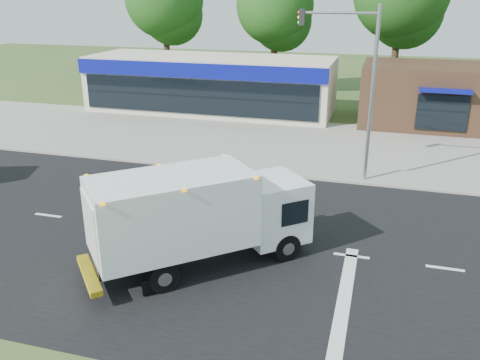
{
  "coord_description": "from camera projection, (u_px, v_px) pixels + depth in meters",
  "views": [
    {
      "loc": [
        3.59,
        -15.75,
        8.49
      ],
      "look_at": [
        -1.46,
        1.72,
        1.7
      ],
      "focal_mm": 38.0,
      "sensor_mm": 36.0,
      "label": 1
    }
  ],
  "objects": [
    {
      "name": "ground",
      "position": [
        266.0,
        245.0,
        18.08
      ],
      "size": [
        120.0,
        120.0,
        0.0
      ],
      "primitive_type": "plane",
      "color": "#385123",
      "rests_on": "ground"
    },
    {
      "name": "road_asphalt",
      "position": [
        266.0,
        245.0,
        18.08
      ],
      "size": [
        60.0,
        14.0,
        0.02
      ],
      "primitive_type": "cube",
      "color": "black",
      "rests_on": "ground"
    },
    {
      "name": "sidewalk",
      "position": [
        304.0,
        170.0,
        25.44
      ],
      "size": [
        60.0,
        2.4,
        0.12
      ],
      "primitive_type": "cube",
      "color": "gray",
      "rests_on": "ground"
    },
    {
      "name": "parking_apron",
      "position": [
        319.0,
        140.0,
        30.68
      ],
      "size": [
        60.0,
        9.0,
        0.02
      ],
      "primitive_type": "cube",
      "color": "gray",
      "rests_on": "ground"
    },
    {
      "name": "lane_markings",
      "position": [
        297.0,
        268.0,
        16.51
      ],
      "size": [
        55.2,
        7.0,
        0.01
      ],
      "color": "silver",
      "rests_on": "road_asphalt"
    },
    {
      "name": "ems_box_truck",
      "position": [
        197.0,
        213.0,
        16.09
      ],
      "size": [
        7.01,
        6.6,
        3.27
      ],
      "rotation": [
        0.0,
        0.0,
        0.73
      ],
      "color": "black",
      "rests_on": "ground"
    },
    {
      "name": "emergency_worker",
      "position": [
        174.0,
        214.0,
        18.32
      ],
      "size": [
        0.78,
        0.71,
        1.9
      ],
      "rotation": [
        0.0,
        0.0,
        0.57
      ],
      "color": "tan",
      "rests_on": "ground"
    },
    {
      "name": "retail_strip_mall",
      "position": [
        210.0,
        84.0,
        37.66
      ],
      "size": [
        18.0,
        6.2,
        4.0
      ],
      "color": "beige",
      "rests_on": "ground"
    },
    {
      "name": "brown_storefront",
      "position": [
        439.0,
        95.0,
        33.55
      ],
      "size": [
        10.0,
        6.7,
        4.0
      ],
      "color": "#382316",
      "rests_on": "ground"
    },
    {
      "name": "traffic_signal_pole",
      "position": [
        359.0,
        76.0,
        22.59
      ],
      "size": [
        3.51,
        0.25,
        8.0
      ],
      "color": "gray",
      "rests_on": "ground"
    },
    {
      "name": "background_trees",
      "position": [
        338.0,
        5.0,
        41.07
      ],
      "size": [
        36.77,
        7.39,
        12.1
      ],
      "color": "#332114",
      "rests_on": "ground"
    }
  ]
}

